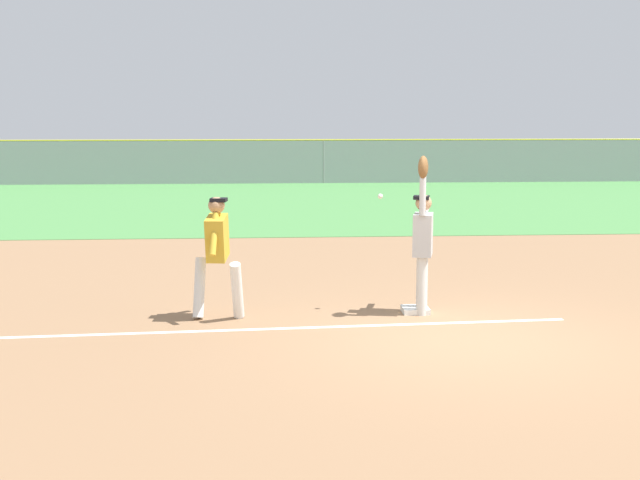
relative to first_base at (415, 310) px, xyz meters
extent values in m
plane|color=#936D4C|center=(0.32, -1.47, -0.04)|extent=(76.58, 76.58, 0.00)
cube|color=#4C8C47|center=(0.32, 15.16, -0.04)|extent=(55.74, 15.44, 0.01)
cube|color=white|center=(-4.00, -0.90, -0.04)|extent=(11.98, 0.82, 0.01)
cube|color=white|center=(0.00, 0.00, 0.00)|extent=(0.38, 0.38, 0.08)
cylinder|color=silver|center=(0.11, 0.04, 0.39)|extent=(0.18, 0.18, 0.85)
cylinder|color=silver|center=(0.06, -0.15, 0.39)|extent=(0.18, 0.18, 0.85)
cube|color=#B7B7B7|center=(0.08, -0.05, 1.11)|extent=(0.37, 0.49, 0.60)
sphere|color=tan|center=(0.08, -0.05, 1.56)|extent=(0.28, 0.28, 0.23)
cube|color=black|center=(0.05, -0.04, 1.64)|extent=(0.26, 0.25, 0.05)
cylinder|color=#B7B7B7|center=(0.02, -0.26, 1.72)|extent=(0.11, 0.11, 0.62)
cylinder|color=#B7B7B7|center=(0.14, 0.16, 1.41)|extent=(0.25, 0.62, 0.09)
ellipsoid|color=brown|center=(0.02, -0.26, 2.08)|extent=(0.21, 0.31, 0.32)
cylinder|color=white|center=(-2.56, -0.28, 0.38)|extent=(0.20, 0.45, 0.85)
cylinder|color=white|center=(-3.09, -0.06, 0.38)|extent=(0.20, 0.45, 0.85)
cube|color=gold|center=(-2.83, -0.17, 1.11)|extent=(0.32, 0.55, 0.66)
sphere|color=tan|center=(-2.83, -0.17, 1.56)|extent=(0.26, 0.26, 0.23)
cube|color=black|center=(-2.80, -0.17, 1.64)|extent=(0.24, 0.23, 0.05)
cylinder|color=gold|center=(-2.80, 0.05, 1.19)|extent=(0.14, 0.41, 0.58)
cylinder|color=gold|center=(-2.85, -0.39, 1.19)|extent=(0.14, 0.41, 0.58)
sphere|color=white|center=(-0.51, 0.17, 1.64)|extent=(0.07, 0.07, 0.07)
cube|color=#93999E|center=(0.32, 22.88, 0.86)|extent=(55.74, 0.06, 1.79)
cylinder|color=yellow|center=(0.32, 22.88, 1.78)|extent=(55.74, 0.06, 0.06)
cylinder|color=gray|center=(0.32, 22.88, 0.86)|extent=(0.08, 0.08, 1.79)
cube|color=white|center=(-14.18, 27.09, 0.53)|extent=(4.59, 2.39, 0.55)
cube|color=#2D333D|center=(-14.18, 27.09, 1.01)|extent=(2.39, 1.99, 0.40)
cylinder|color=black|center=(-12.85, 28.20, 0.26)|extent=(0.62, 0.29, 0.60)
cylinder|color=black|center=(-12.63, 26.31, 0.26)|extent=(0.62, 0.29, 0.60)
cube|color=#23389E|center=(-7.45, 27.16, 0.53)|extent=(4.47, 2.06, 0.55)
cube|color=#2D333D|center=(-7.45, 27.16, 1.01)|extent=(2.26, 1.83, 0.40)
cylinder|color=black|center=(-5.96, 28.06, 0.26)|extent=(0.61, 0.24, 0.60)
cylinder|color=black|center=(-6.03, 26.16, 0.26)|extent=(0.61, 0.24, 0.60)
cylinder|color=black|center=(-8.86, 28.16, 0.26)|extent=(0.61, 0.24, 0.60)
cylinder|color=black|center=(-8.93, 26.26, 0.26)|extent=(0.61, 0.24, 0.60)
cube|color=#B7B7BC|center=(-1.40, 26.89, 0.53)|extent=(4.52, 2.19, 0.55)
cube|color=#2D333D|center=(-1.40, 26.89, 1.01)|extent=(2.31, 1.89, 0.40)
cylinder|color=black|center=(-0.02, 27.93, 0.26)|extent=(0.61, 0.26, 0.60)
cylinder|color=black|center=(0.11, 26.04, 0.26)|extent=(0.61, 0.26, 0.60)
cylinder|color=black|center=(-2.91, 27.74, 0.26)|extent=(0.61, 0.26, 0.60)
cylinder|color=black|center=(-2.78, 25.84, 0.26)|extent=(0.61, 0.26, 0.60)
cube|color=#B21E1E|center=(4.75, 26.85, 0.53)|extent=(4.45, 2.03, 0.55)
cube|color=#2D333D|center=(4.75, 26.85, 1.01)|extent=(2.25, 1.81, 0.40)
cylinder|color=black|center=(6.23, 27.76, 0.26)|extent=(0.61, 0.24, 0.60)
cylinder|color=black|center=(6.17, 25.86, 0.26)|extent=(0.61, 0.24, 0.60)
cylinder|color=black|center=(3.33, 27.85, 0.26)|extent=(0.61, 0.24, 0.60)
cylinder|color=black|center=(3.28, 25.95, 0.26)|extent=(0.61, 0.24, 0.60)
cube|color=black|center=(11.81, 27.14, 0.53)|extent=(4.59, 2.40, 0.55)
cube|color=#2D333D|center=(11.81, 27.14, 1.01)|extent=(2.39, 1.99, 0.40)
cylinder|color=black|center=(13.36, 27.91, 0.26)|extent=(0.62, 0.29, 0.60)
cylinder|color=black|center=(13.14, 26.02, 0.26)|extent=(0.62, 0.29, 0.60)
cylinder|color=black|center=(10.48, 28.25, 0.26)|extent=(0.62, 0.29, 0.60)
cylinder|color=black|center=(10.26, 26.36, 0.26)|extent=(0.62, 0.29, 0.60)
camera|label=1|loc=(-2.16, -11.36, 2.78)|focal=45.62mm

